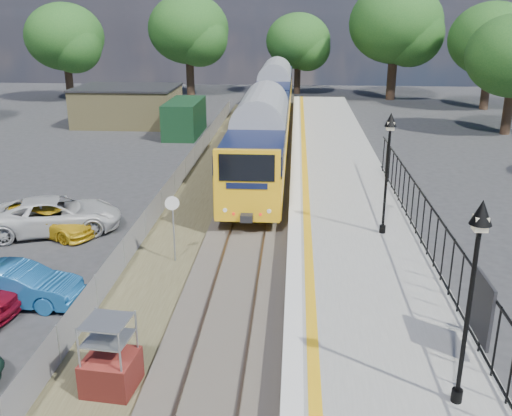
# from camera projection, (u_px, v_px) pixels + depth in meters

# --- Properties ---
(ground) EXTENTS (120.00, 120.00, 0.00)m
(ground) POSITION_uv_depth(u_px,v_px,m) (227.00, 331.00, 16.78)
(ground) COLOR #2D2D30
(ground) RESTS_ON ground
(track_bed) EXTENTS (5.90, 80.00, 0.29)m
(track_bed) POSITION_uv_depth(u_px,v_px,m) (241.00, 216.00, 25.90)
(track_bed) COLOR #473F38
(track_bed) RESTS_ON ground
(platform) EXTENTS (5.00, 70.00, 0.90)m
(platform) POSITION_uv_depth(u_px,v_px,m) (348.00, 225.00, 23.90)
(platform) COLOR gray
(platform) RESTS_ON ground
(platform_edge) EXTENTS (0.90, 70.00, 0.01)m
(platform_edge) POSITION_uv_depth(u_px,v_px,m) (299.00, 213.00, 23.89)
(platform_edge) COLOR silver
(platform_edge) RESTS_ON platform
(victorian_lamp_south) EXTENTS (0.44, 0.44, 4.60)m
(victorian_lamp_south) POSITION_uv_depth(u_px,v_px,m) (476.00, 258.00, 11.24)
(victorian_lamp_south) COLOR black
(victorian_lamp_south) RESTS_ON platform
(victorian_lamp_north) EXTENTS (0.44, 0.44, 4.60)m
(victorian_lamp_north) POSITION_uv_depth(u_px,v_px,m) (389.00, 146.00, 20.69)
(victorian_lamp_north) COLOR black
(victorian_lamp_north) RESTS_ON platform
(palisade_fence) EXTENTS (0.12, 26.00, 2.00)m
(palisade_fence) POSITION_uv_depth(u_px,v_px,m) (441.00, 250.00, 17.86)
(palisade_fence) COLOR black
(palisade_fence) RESTS_ON platform
(wire_fence) EXTENTS (0.06, 52.00, 1.20)m
(wire_fence) POSITION_uv_depth(u_px,v_px,m) (171.00, 189.00, 28.18)
(wire_fence) COLOR #999EA3
(wire_fence) RESTS_ON ground
(outbuilding) EXTENTS (10.80, 10.10, 3.12)m
(outbuilding) POSITION_uv_depth(u_px,v_px,m) (138.00, 108.00, 46.43)
(outbuilding) COLOR #9A8D57
(outbuilding) RESTS_ON ground
(tree_line) EXTENTS (56.80, 43.80, 11.88)m
(tree_line) POSITION_uv_depth(u_px,v_px,m) (292.00, 38.00, 54.15)
(tree_line) COLOR #332319
(tree_line) RESTS_ON ground
(train) EXTENTS (2.82, 40.83, 3.51)m
(train) POSITION_uv_depth(u_px,v_px,m) (270.00, 106.00, 42.16)
(train) COLOR yellow
(train) RESTS_ON ground
(brick_plinth) EXTENTS (1.34, 1.34, 1.97)m
(brick_plinth) POSITION_uv_depth(u_px,v_px,m) (110.00, 357.00, 13.87)
(brick_plinth) COLOR maroon
(brick_plinth) RESTS_ON ground
(speed_sign) EXTENTS (0.51, 0.18, 2.61)m
(speed_sign) POSITION_uv_depth(u_px,v_px,m) (173.00, 218.00, 20.81)
(speed_sign) COLOR #999EA3
(speed_sign) RESTS_ON ground
(car_blue) EXTENTS (4.06, 1.60, 1.32)m
(car_blue) POSITION_uv_depth(u_px,v_px,m) (18.00, 285.00, 18.14)
(car_blue) COLOR #174F8B
(car_blue) RESTS_ON ground
(car_yellow) EXTENTS (4.25, 3.01, 1.14)m
(car_yellow) POSITION_uv_depth(u_px,v_px,m) (53.00, 222.00, 23.90)
(car_yellow) COLOR gold
(car_yellow) RESTS_ON ground
(car_white) EXTENTS (5.95, 4.04, 1.51)m
(car_white) POSITION_uv_depth(u_px,v_px,m) (55.00, 215.00, 24.11)
(car_white) COLOR silver
(car_white) RESTS_ON ground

